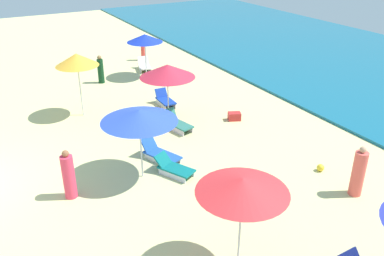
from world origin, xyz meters
The scene contains 16 objects.
umbrella_0 centered at (-1.71, 8.31, 2.21)m, with size 2.34×2.34×2.48m.
lounge_chair_0_0 centered at (-3.19, 8.85, 0.28)m, with size 1.27×0.61×0.71m.
lounge_chair_0_1 centered at (-0.59, 8.17, 0.28)m, with size 1.41×0.86×0.80m.
umbrella_1 centered at (-7.53, 9.76, 2.20)m, with size 1.96×1.96×2.42m.
lounge_chair_1_0 centered at (-8.71, 10.13, 0.27)m, with size 1.53×0.98×0.70m.
umbrella_3 centered at (2.04, 5.50, 2.23)m, with size 2.46×2.46×2.42m.
lounge_chair_3_0 centered at (2.43, 6.48, 0.24)m, with size 1.48×1.13×0.62m.
lounge_chair_3_1 centered at (1.31, 6.48, 0.24)m, with size 1.63×1.13×0.72m.
umbrella_5 centered at (-3.98, 5.16, 2.55)m, with size 1.83×1.83×2.82m.
umbrella_6 centered at (7.04, 5.90, 2.40)m, with size 2.12×2.12×2.59m.
beachgoer_0 centered at (-10.70, 10.93, 0.76)m, with size 0.36×0.36×1.60m.
beachgoer_1 centered at (-7.81, 7.23, 0.71)m, with size 0.45×0.45×1.52m.
beachgoer_2 centered at (6.23, 10.91, 0.77)m, with size 0.47×0.47×1.68m.
beachgoer_3 centered at (2.06, 3.11, 0.75)m, with size 0.54×0.54×1.63m.
cooler_box_0 centered at (-0.25, 10.78, 0.17)m, with size 0.54×0.36×0.35m, color red.
beach_ball_1 centered at (4.69, 10.98, 0.13)m, with size 0.25×0.25×0.25m, color yellow.
Camera 1 is at (13.16, 1.24, 7.47)m, focal length 38.50 mm.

